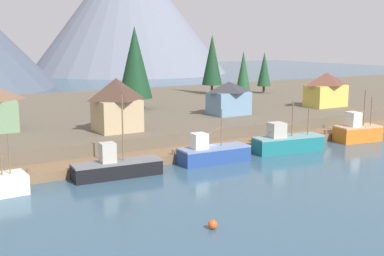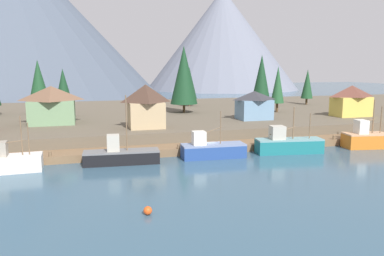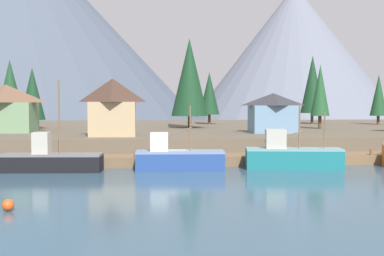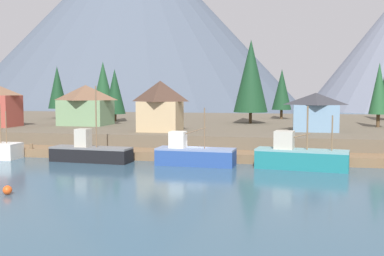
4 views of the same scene
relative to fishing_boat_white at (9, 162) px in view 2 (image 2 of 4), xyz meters
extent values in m
cube|color=#335166|center=(24.15, 21.77, -1.63)|extent=(400.00, 400.00, 1.00)
cube|color=brown|center=(24.15, 3.77, -0.63)|extent=(80.00, 4.00, 1.00)
cylinder|color=brown|center=(4.15, 1.97, -0.33)|extent=(0.36, 0.36, 1.60)
cylinder|color=brown|center=(12.15, 1.97, -0.33)|extent=(0.36, 0.36, 1.60)
cylinder|color=brown|center=(20.15, 1.97, -0.33)|extent=(0.36, 0.36, 1.60)
cylinder|color=brown|center=(28.15, 1.97, -0.33)|extent=(0.36, 0.36, 1.60)
cylinder|color=brown|center=(36.15, 1.97, -0.33)|extent=(0.36, 0.36, 1.60)
cylinder|color=brown|center=(44.15, 1.97, -0.33)|extent=(0.36, 0.36, 1.60)
cylinder|color=brown|center=(52.15, 1.97, -0.33)|extent=(0.36, 0.36, 1.60)
cube|color=brown|center=(24.15, 33.77, 0.12)|extent=(400.00, 56.00, 2.50)
cone|color=slate|center=(82.08, 152.64, 25.85)|extent=(83.48, 83.48, 53.97)
cube|color=silver|center=(0.14, 0.01, -0.32)|extent=(6.75, 3.23, 1.61)
cube|color=silver|center=(0.14, 0.01, 0.58)|extent=(6.75, 3.23, 0.20)
cylinder|color=brown|center=(1.43, 0.05, 2.92)|extent=(0.13, 0.13, 4.47)
cylinder|color=brown|center=(2.15, 0.08, 2.53)|extent=(0.11, 0.11, 3.69)
cylinder|color=brown|center=(0.44, 0.02, 2.25)|extent=(2.48, 0.19, 0.36)
cube|color=black|center=(12.53, 0.05, -0.40)|extent=(9.26, 3.18, 1.45)
cube|color=slate|center=(12.53, 0.05, 0.42)|extent=(9.26, 3.18, 0.20)
cube|color=#B2AD9E|center=(11.58, 0.12, 1.52)|extent=(1.57, 1.52, 1.99)
cylinder|color=brown|center=(13.21, 0.00, 3.89)|extent=(0.15, 0.15, 6.74)
cube|color=navy|center=(24.38, 0.01, -0.32)|extent=(8.42, 3.23, 1.61)
cube|color=#6C7DA2|center=(24.38, 0.01, 0.59)|extent=(8.42, 3.23, 0.20)
cube|color=silver|center=(22.42, 0.12, 1.55)|extent=(1.72, 1.66, 1.73)
cylinder|color=brown|center=(25.33, -0.04, 2.82)|extent=(0.13, 0.13, 4.27)
cylinder|color=brown|center=(24.28, 0.02, 2.50)|extent=(2.51, 0.23, 0.89)
cube|color=#196B70|center=(35.29, -0.30, -0.23)|extent=(9.38, 3.86, 1.79)
cube|color=#679496|center=(35.29, -0.30, 0.77)|extent=(9.38, 3.86, 0.20)
cube|color=#B2AD9E|center=(33.55, -0.05, 1.77)|extent=(2.12, 2.06, 1.81)
cylinder|color=brown|center=(35.81, -0.38, 3.05)|extent=(0.17, 0.17, 4.37)
cylinder|color=brown|center=(38.17, -0.71, 2.60)|extent=(0.14, 0.14, 3.47)
cylinder|color=brown|center=(34.32, -0.16, 2.01)|extent=(3.64, 0.63, 1.09)
cube|color=#CC6B1E|center=(47.88, -0.35, -0.14)|extent=(6.58, 3.91, 1.97)
cube|color=tan|center=(47.88, -0.35, 0.94)|extent=(6.58, 3.91, 0.20)
cube|color=silver|center=(47.04, -0.22, 2.02)|extent=(1.73, 2.06, 1.95)
cylinder|color=brown|center=(48.84, -0.51, 3.50)|extent=(0.19, 0.19, 4.92)
cylinder|color=brown|center=(50.04, -0.70, 3.01)|extent=(0.16, 0.16, 3.93)
cylinder|color=brown|center=(47.94, -0.36, 2.83)|extent=(2.26, 0.49, 0.64)
cube|color=tan|center=(17.38, 11.47, 3.34)|extent=(5.24, 4.72, 3.94)
pyramid|color=#422D23|center=(17.38, 11.47, 6.67)|extent=(5.51, 4.96, 2.70)
cube|color=#6689A8|center=(37.41, 15.56, 3.12)|extent=(5.73, 4.23, 3.50)
pyramid|color=#2D2D33|center=(37.41, 15.56, 5.65)|extent=(6.01, 4.44, 1.57)
cube|color=#6B8E66|center=(3.14, 19.80, 3.31)|extent=(7.11, 6.01, 3.88)
pyramid|color=brown|center=(3.14, 19.80, 6.41)|extent=(7.47, 6.31, 2.32)
cube|color=gold|center=(57.04, 14.52, 3.22)|extent=(6.79, 4.01, 3.70)
pyramid|color=brown|center=(57.04, 14.52, 6.15)|extent=(7.13, 4.21, 2.16)
cylinder|color=#4C3823|center=(-0.53, 35.94, 2.22)|extent=(0.50, 0.50, 1.70)
cone|color=#194223|center=(-0.53, 35.94, 7.60)|extent=(4.27, 4.27, 9.07)
cylinder|color=#4C3823|center=(61.93, 36.98, 2.15)|extent=(0.50, 0.50, 1.55)
cone|color=#194223|center=(61.93, 36.98, 6.54)|extent=(2.90, 2.90, 7.23)
cylinder|color=#4C3823|center=(32.61, 41.65, 2.24)|extent=(0.50, 0.50, 1.74)
cone|color=#14381E|center=(32.61, 41.65, 6.88)|extent=(3.62, 3.62, 7.55)
cylinder|color=#4C3823|center=(27.85, 28.58, 2.29)|extent=(0.50, 0.50, 1.84)
cone|color=#14381E|center=(27.85, 28.58, 9.07)|extent=(5.54, 5.54, 11.70)
cylinder|color=#4C3823|center=(51.52, 41.48, 2.35)|extent=(0.50, 0.50, 1.95)
cone|color=#14381E|center=(51.52, 41.48, 8.56)|extent=(4.25, 4.25, 10.46)
cylinder|color=#4C3823|center=(4.58, 28.57, 2.03)|extent=(0.50, 0.50, 1.32)
cone|color=#14381E|center=(4.58, 28.57, 6.54)|extent=(3.65, 3.65, 7.70)
cylinder|color=#4C3823|center=(46.76, 24.31, 2.33)|extent=(0.50, 0.50, 1.92)
cone|color=#1E4C28|center=(46.76, 24.31, 7.04)|extent=(2.76, 2.76, 7.51)
sphere|color=#E04C19|center=(13.04, -16.76, -0.78)|extent=(0.70, 0.70, 0.70)
camera|label=1|loc=(-6.17, -45.48, 12.63)|focal=46.10mm
camera|label=2|loc=(8.78, -44.78, 10.47)|focal=34.68mm
camera|label=3|loc=(21.07, -46.48, 5.25)|focal=46.37mm
camera|label=4|loc=(33.96, -48.82, 6.85)|focal=44.39mm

